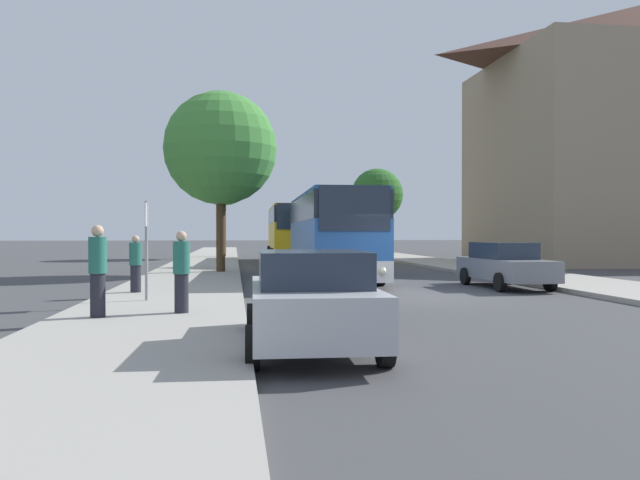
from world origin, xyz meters
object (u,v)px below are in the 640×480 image
(bus_middle, at_px, (290,233))
(tree_left_far, at_px, (223,173))
(pedestrian_walking_back, at_px, (98,270))
(bus_front, at_px, (332,234))
(bus_stop_sign, at_px, (146,239))
(pedestrian_waiting_near, at_px, (181,271))
(pedestrian_waiting_far, at_px, (136,264))
(tree_right_near, at_px, (377,195))
(parked_car_left_curb, at_px, (311,300))
(tree_left_near, at_px, (221,149))
(parked_car_right_near, at_px, (505,264))

(bus_middle, bearing_deg, tree_left_far, 123.97)
(bus_middle, relative_size, pedestrian_walking_back, 6.03)
(bus_front, relative_size, bus_stop_sign, 4.37)
(bus_front, xyz_separation_m, pedestrian_waiting_near, (-5.03, -11.19, -0.78))
(pedestrian_waiting_far, distance_m, pedestrian_walking_back, 5.46)
(bus_front, distance_m, pedestrian_waiting_far, 9.22)
(bus_stop_sign, distance_m, pedestrian_waiting_near, 2.95)
(pedestrian_waiting_near, xyz_separation_m, pedestrian_walking_back, (-1.63, -0.50, 0.07))
(pedestrian_waiting_near, bearing_deg, bus_front, -179.05)
(bus_stop_sign, xyz_separation_m, tree_right_near, (14.58, 36.82, 3.51))
(bus_stop_sign, distance_m, pedestrian_waiting_far, 2.50)
(parked_car_left_curb, xyz_separation_m, pedestrian_waiting_near, (-2.32, 3.98, 0.22))
(tree_left_near, height_order, tree_left_far, tree_left_far)
(pedestrian_waiting_far, bearing_deg, bus_front, -159.50)
(parked_car_right_near, height_order, tree_left_far, tree_left_far)
(bus_middle, xyz_separation_m, pedestrian_waiting_far, (-6.42, -21.21, -0.91))
(bus_front, xyz_separation_m, tree_left_near, (-4.51, 3.44, 3.85))
(bus_front, height_order, tree_left_far, tree_left_far)
(parked_car_left_curb, xyz_separation_m, bus_stop_sign, (-3.42, 6.63, 0.91))
(parked_car_left_curb, distance_m, pedestrian_walking_back, 5.28)
(parked_car_left_curb, height_order, pedestrian_waiting_far, pedestrian_waiting_far)
(parked_car_right_near, height_order, pedestrian_waiting_near, pedestrian_waiting_near)
(tree_left_near, distance_m, tree_right_near, 28.03)
(parked_car_left_curb, height_order, tree_left_near, tree_left_near)
(pedestrian_waiting_near, bearing_deg, pedestrian_waiting_far, -135.80)
(tree_left_near, relative_size, tree_right_near, 1.09)
(bus_front, height_order, pedestrian_walking_back, bus_front)
(bus_front, height_order, pedestrian_waiting_far, bus_front)
(parked_car_left_curb, distance_m, pedestrian_waiting_near, 4.61)
(pedestrian_waiting_far, relative_size, tree_right_near, 0.22)
(parked_car_right_near, relative_size, pedestrian_waiting_far, 2.83)
(pedestrian_walking_back, bearing_deg, tree_left_near, 9.44)
(bus_stop_sign, relative_size, pedestrian_waiting_near, 1.44)
(tree_left_near, bearing_deg, bus_front, -37.35)
(parked_car_left_curb, bearing_deg, pedestrian_waiting_far, 115.95)
(bus_middle, bearing_deg, parked_car_right_near, -72.62)
(parked_car_right_near, relative_size, tree_left_near, 0.58)
(bus_middle, height_order, pedestrian_walking_back, bus_middle)
(bus_front, xyz_separation_m, bus_middle, (-0.33, 14.98, 0.07))
(parked_car_left_curb, distance_m, tree_left_near, 19.32)
(bus_middle, xyz_separation_m, pedestrian_walking_back, (-6.34, -26.67, -0.78))
(pedestrian_walking_back, distance_m, tree_left_near, 15.95)
(parked_car_right_near, relative_size, pedestrian_waiting_near, 2.65)
(bus_middle, distance_m, bus_stop_sign, 24.23)
(bus_middle, relative_size, tree_right_near, 1.54)
(bus_front, bearing_deg, tree_left_near, 143.83)
(parked_car_left_curb, xyz_separation_m, pedestrian_waiting_far, (-4.04, 8.94, 0.16))
(parked_car_right_near, distance_m, tree_left_far, 28.82)
(pedestrian_waiting_near, bearing_deg, parked_car_left_curb, 55.46)
(bus_front, xyz_separation_m, pedestrian_waiting_far, (-6.75, -6.23, -0.84))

